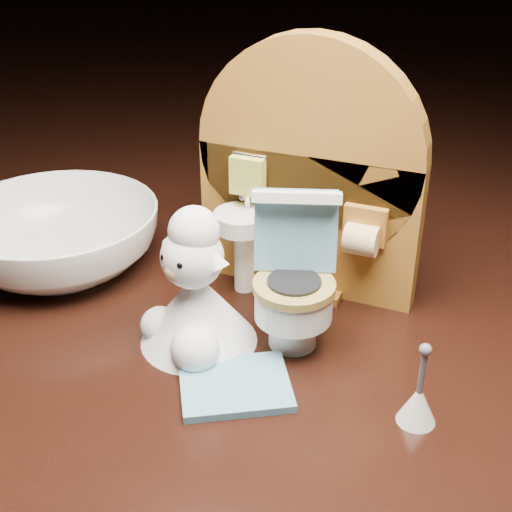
{
  "coord_description": "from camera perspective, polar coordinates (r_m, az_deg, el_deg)",
  "views": [
    {
      "loc": [
        0.11,
        -0.29,
        0.23
      ],
      "look_at": [
        -0.01,
        0.01,
        0.05
      ],
      "focal_mm": 50.0,
      "sensor_mm": 36.0,
      "label": 1
    }
  ],
  "objects": [
    {
      "name": "ceramic_bowl",
      "position": [
        0.46,
        -15.58,
        1.39
      ],
      "size": [
        0.15,
        0.15,
        0.04
      ],
      "primitive_type": "imported",
      "rotation": [
        0.0,
        0.0,
        -0.2
      ],
      "color": "white",
      "rests_on": "ground"
    },
    {
      "name": "backdrop_panel",
      "position": [
        0.41,
        4.14,
        5.66
      ],
      "size": [
        0.13,
        0.05,
        0.15
      ],
      "color": "#9B6422",
      "rests_on": "ground"
    },
    {
      "name": "toilet_brush",
      "position": [
        0.34,
        12.84,
        -11.28
      ],
      "size": [
        0.02,
        0.02,
        0.04
      ],
      "color": "white",
      "rests_on": "ground"
    },
    {
      "name": "toy_toilet",
      "position": [
        0.38,
        3.08,
        -2.43
      ],
      "size": [
        0.05,
        0.06,
        0.08
      ],
      "rotation": [
        0.0,
        0.0,
        0.33
      ],
      "color": "white",
      "rests_on": "ground"
    },
    {
      "name": "bath_mat",
      "position": [
        0.35,
        -1.68,
        -10.31
      ],
      "size": [
        0.07,
        0.06,
        0.0
      ],
      "primitive_type": "cube",
      "rotation": [
        0.0,
        0.0,
        0.54
      ],
      "color": "#5D94B5",
      "rests_on": "ground"
    },
    {
      "name": "plush_lamb",
      "position": [
        0.37,
        -4.91,
        -3.38
      ],
      "size": [
        0.06,
        0.06,
        0.08
      ],
      "rotation": [
        0.0,
        0.0,
        -0.33
      ],
      "color": "white",
      "rests_on": "ground"
    }
  ]
}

